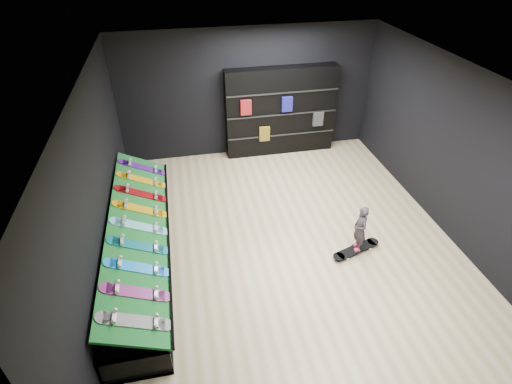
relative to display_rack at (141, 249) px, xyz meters
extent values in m
cube|color=#CDBA8A|center=(2.55, 0.00, -0.25)|extent=(6.00, 7.00, 0.01)
cube|color=white|center=(2.55, 0.00, 2.75)|extent=(6.00, 7.00, 0.01)
cube|color=black|center=(2.55, 3.50, 1.25)|extent=(6.00, 0.02, 3.00)
cube|color=black|center=(2.55, -3.50, 1.25)|extent=(6.00, 0.02, 3.00)
cube|color=black|center=(-0.45, 0.00, 1.25)|extent=(0.02, 7.00, 3.00)
cube|color=black|center=(5.55, 0.00, 1.25)|extent=(0.02, 7.00, 3.00)
cube|color=#0E591C|center=(0.05, 0.00, 0.46)|extent=(0.92, 4.50, 0.46)
cube|color=black|center=(3.30, 3.32, 0.81)|extent=(2.65, 0.31, 2.12)
imported|color=black|center=(3.69, -0.59, 0.11)|extent=(0.15, 0.21, 0.53)
camera|label=1|loc=(0.89, -5.32, 4.65)|focal=28.00mm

